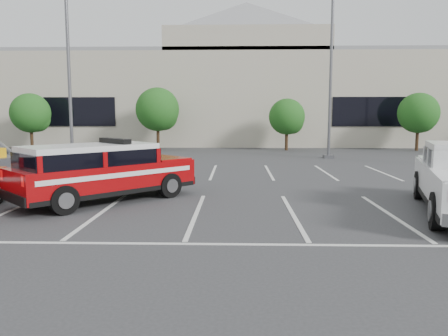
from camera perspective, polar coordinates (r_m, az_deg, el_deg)
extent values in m
plane|color=#323235|center=(12.28, -3.67, -6.02)|extent=(120.00, 120.00, 0.00)
cube|color=silver|center=(16.68, -2.24, -2.52)|extent=(23.00, 15.00, 0.01)
cube|color=#B4AD98|center=(43.95, 0.17, 8.61)|extent=(60.00, 15.00, 8.00)
cube|color=gray|center=(44.26, 0.17, 13.99)|extent=(60.00, 15.00, 0.30)
cube|color=#B4AD98|center=(42.88, 2.89, 15.35)|extent=(14.00, 12.00, 2.00)
pyramid|color=gray|center=(43.33, 2.92, 18.75)|extent=(15.98, 15.98, 3.20)
cylinder|color=#3F2B19|center=(37.60, -23.80, 3.47)|extent=(0.24, 0.24, 1.67)
sphere|color=#1A4412|center=(37.55, -23.96, 6.58)|extent=(3.07, 3.07, 3.07)
sphere|color=#1A4412|center=(37.57, -23.24, 5.91)|extent=(2.05, 2.05, 2.05)
cylinder|color=#3F2B19|center=(34.51, -8.61, 3.85)|extent=(0.24, 0.24, 1.84)
sphere|color=#1A4412|center=(34.47, -8.67, 7.58)|extent=(3.37, 3.37, 3.37)
sphere|color=#1A4412|center=(34.59, -7.94, 6.75)|extent=(2.24, 2.24, 2.24)
cylinder|color=#3F2B19|center=(34.20, 8.16, 3.56)|extent=(0.24, 0.24, 1.51)
sphere|color=#1A4412|center=(34.14, 8.21, 6.66)|extent=(2.77, 2.77, 2.77)
sphere|color=#1A4412|center=(34.39, 8.83, 5.95)|extent=(1.85, 1.85, 1.85)
cylinder|color=#3F2B19|center=(36.70, 23.90, 3.39)|extent=(0.24, 0.24, 1.67)
sphere|color=#1A4412|center=(36.65, 24.06, 6.58)|extent=(3.07, 3.07, 3.07)
sphere|color=#1A4412|center=(36.99, 24.48, 5.84)|extent=(2.05, 2.05, 2.05)
cube|color=#59595E|center=(25.73, -19.14, 0.67)|extent=(0.60, 0.60, 0.20)
cylinder|color=#59595E|center=(25.69, -19.58, 11.59)|extent=(0.18, 0.18, 10.00)
cube|color=#59595E|center=(28.65, 13.47, 1.47)|extent=(0.60, 0.60, 0.20)
cylinder|color=#59595E|center=(28.62, 13.75, 11.28)|extent=(0.18, 0.18, 10.00)
cube|color=maroon|center=(14.47, -15.21, -1.11)|extent=(5.45, 5.52, 0.87)
cube|color=black|center=(14.16, -17.12, 1.35)|extent=(4.18, 4.22, 0.45)
cube|color=silver|center=(14.13, -17.17, 2.60)|extent=(4.09, 4.13, 0.17)
cube|color=black|center=(14.54, -14.07, 3.47)|extent=(1.30, 1.28, 0.16)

